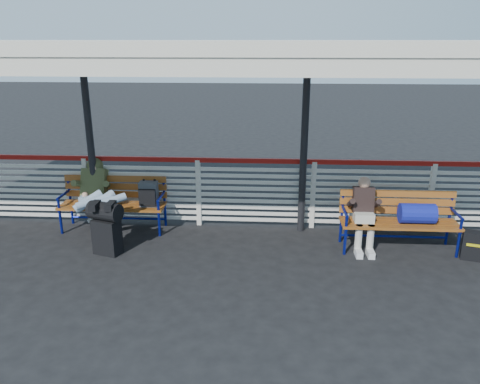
# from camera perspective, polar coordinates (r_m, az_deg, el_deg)

# --- Properties ---
(ground) EXTENTS (60.00, 60.00, 0.00)m
(ground) POSITION_cam_1_polar(r_m,az_deg,el_deg) (6.77, -7.30, -10.02)
(ground) COLOR black
(ground) RESTS_ON ground
(fence) EXTENTS (12.08, 0.08, 1.24)m
(fence) POSITION_cam_1_polar(r_m,az_deg,el_deg) (8.24, -5.08, 0.29)
(fence) COLOR silver
(fence) RESTS_ON ground
(canopy) EXTENTS (12.60, 3.60, 3.16)m
(canopy) POSITION_cam_1_polar(r_m,az_deg,el_deg) (6.83, -6.98, 16.87)
(canopy) COLOR silver
(canopy) RESTS_ON ground
(luggage_stack) EXTENTS (0.57, 0.43, 0.84)m
(luggage_stack) POSITION_cam_1_polar(r_m,az_deg,el_deg) (7.46, -16.02, -4.00)
(luggage_stack) COLOR black
(luggage_stack) RESTS_ON ground
(bench_left) EXTENTS (1.80, 0.56, 0.92)m
(bench_left) POSITION_cam_1_polar(r_m,az_deg,el_deg) (8.30, -14.09, -0.62)
(bench_left) COLOR #8B591A
(bench_left) RESTS_ON ground
(bench_right) EXTENTS (1.80, 0.56, 0.92)m
(bench_right) POSITION_cam_1_polar(r_m,az_deg,el_deg) (7.72, 19.62, -2.60)
(bench_right) COLOR #8B591A
(bench_right) RESTS_ON ground
(traveler_man) EXTENTS (0.94, 1.55, 0.77)m
(traveler_man) POSITION_cam_1_polar(r_m,az_deg,el_deg) (8.05, -17.06, -0.51)
(traveler_man) COLOR #9AB0CF
(traveler_man) RESTS_ON ground
(companion_person) EXTENTS (0.32, 0.66, 1.15)m
(companion_person) POSITION_cam_1_polar(r_m,az_deg,el_deg) (7.54, 14.85, -2.50)
(companion_person) COLOR beige
(companion_person) RESTS_ON ground
(suitcase_side) EXTENTS (0.36, 0.28, 0.44)m
(suitcase_side) POSITION_cam_1_polar(r_m,az_deg,el_deg) (7.90, 26.55, -5.87)
(suitcase_side) COLOR black
(suitcase_side) RESTS_ON ground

